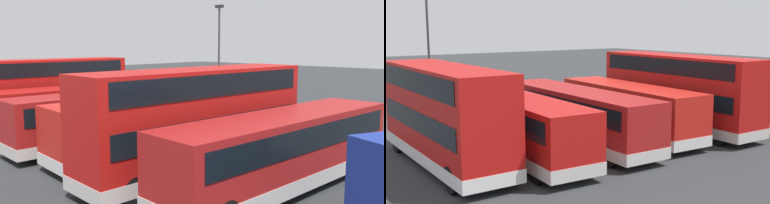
# 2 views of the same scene
# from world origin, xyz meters

# --- Properties ---
(ground_plane) EXTENTS (140.00, 140.00, 0.00)m
(ground_plane) POSITION_xyz_m (0.00, 0.00, 0.00)
(ground_plane) COLOR #2D3033
(bus_single_deck_near_end) EXTENTS (3.19, 11.86, 2.95)m
(bus_single_deck_near_end) POSITION_xyz_m (-9.19, 10.78, 1.62)
(bus_single_deck_near_end) COLOR #A51919
(bus_single_deck_near_end) RESTS_ON ground
(bus_double_decker_second) EXTENTS (3.05, 11.27, 4.55)m
(bus_double_decker_second) POSITION_xyz_m (-5.50, 11.62, 2.45)
(bus_double_decker_second) COLOR #B71411
(bus_double_decker_second) RESTS_ON ground
(bus_single_deck_third) EXTENTS (3.31, 10.48, 2.95)m
(bus_single_deck_third) POSITION_xyz_m (-1.84, 11.24, 1.62)
(bus_single_deck_third) COLOR red
(bus_single_deck_third) RESTS_ON ground
(bus_single_deck_fourth) EXTENTS (3.06, 11.68, 2.95)m
(bus_single_deck_fourth) POSITION_xyz_m (1.67, 11.03, 1.62)
(bus_single_deck_fourth) COLOR #A51919
(bus_single_deck_fourth) RESTS_ON ground
(bus_single_deck_fifth) EXTENTS (3.29, 11.16, 2.95)m
(bus_single_deck_fifth) POSITION_xyz_m (5.42, 11.41, 1.62)
(bus_single_deck_fifth) COLOR #B71411
(bus_single_deck_fifth) RESTS_ON ground
(bus_double_decker_sixth) EXTENTS (2.72, 10.31, 4.55)m
(bus_double_decker_sixth) POSITION_xyz_m (8.84, 10.79, 2.45)
(bus_double_decker_sixth) COLOR #B71411
(bus_double_decker_sixth) RESTS_ON ground
(box_truck_blue) EXTENTS (5.22, 7.88, 3.20)m
(box_truck_blue) POSITION_xyz_m (-15.46, 10.83, 1.71)
(box_truck_blue) COLOR navy
(box_truck_blue) RESTS_ON ground
(car_hatchback_silver) EXTENTS (4.47, 3.63, 1.43)m
(car_hatchback_silver) POSITION_xyz_m (-10.06, -4.72, 0.70)
(car_hatchback_silver) COLOR silver
(car_hatchback_silver) RESTS_ON ground
(lamp_post_tall) EXTENTS (0.70, 0.30, 8.67)m
(lamp_post_tall) POSITION_xyz_m (5.05, -2.00, 5.03)
(lamp_post_tall) COLOR #38383D
(lamp_post_tall) RESTS_ON ground
(waste_bin_yellow) EXTENTS (0.60, 0.60, 0.95)m
(waste_bin_yellow) POSITION_xyz_m (-2.24, 1.86, 0.47)
(waste_bin_yellow) COLOR yellow
(waste_bin_yellow) RESTS_ON ground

